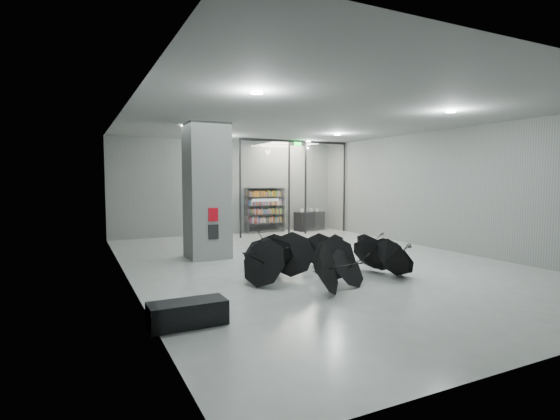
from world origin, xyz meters
name	(u,v)px	position (x,y,z in m)	size (l,w,h in m)	color
room	(313,162)	(0.00, 0.00, 2.84)	(14.00, 14.02, 4.01)	gray
column	(207,191)	(-2.50, 2.00, 2.00)	(1.20, 1.20, 4.00)	slate
fire_cabinet	(213,215)	(-2.50, 1.38, 1.35)	(0.28, 0.04, 0.38)	#A50A07
info_panel	(213,232)	(-2.50, 1.38, 0.85)	(0.30, 0.03, 0.42)	black
exit_sign	(298,144)	(2.40, 5.30, 3.82)	(0.30, 0.06, 0.15)	#0CE533
glass_partition	(295,183)	(2.39, 5.50, 2.18)	(5.06, 0.08, 4.00)	silver
bench	(188,313)	(-4.50, -3.63, 0.20)	(1.25, 0.53, 0.40)	black
bookshelf	(265,210)	(1.53, 6.75, 0.99)	(1.80, 0.36, 1.98)	black
shop_counter	(309,221)	(3.66, 6.46, 0.43)	(1.44, 0.58, 0.86)	black
umbrella_cluster	(319,263)	(-0.76, -1.61, 0.32)	(4.99, 4.82, 1.33)	black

